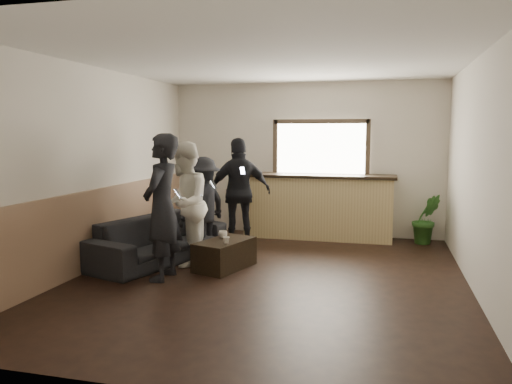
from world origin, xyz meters
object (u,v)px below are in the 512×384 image
(bar_counter, at_px, (318,202))
(cup_a, at_px, (223,234))
(potted_plant, at_px, (426,219))
(coffee_table, at_px, (225,254))
(cup_b, at_px, (226,240))
(person_d, at_px, (240,192))
(person_c, at_px, (203,205))
(person_b, at_px, (184,204))
(sofa, at_px, (159,239))
(person_a, at_px, (162,207))

(bar_counter, bearing_deg, cup_a, -115.59)
(potted_plant, bearing_deg, bar_counter, 178.58)
(coffee_table, xyz_separation_m, cup_b, (0.08, -0.17, 0.24))
(bar_counter, relative_size, cup_a, 21.85)
(coffee_table, xyz_separation_m, person_d, (-0.20, 1.45, 0.70))
(person_d, bearing_deg, cup_b, 70.94)
(cup_a, height_order, person_c, person_c)
(person_c, bearing_deg, person_b, 17.76)
(coffee_table, relative_size, cup_b, 9.55)
(cup_a, distance_m, person_d, 1.37)
(sofa, distance_m, cup_b, 1.19)
(cup_b, bearing_deg, person_a, -143.61)
(cup_b, bearing_deg, sofa, 164.80)
(sofa, height_order, cup_b, sofa)
(potted_plant, xyz_separation_m, person_a, (-3.45, -3.02, 0.51))
(person_d, bearing_deg, person_b, 44.79)
(person_b, bearing_deg, bar_counter, 130.55)
(cup_a, bearing_deg, coffee_table, -64.77)
(cup_a, xyz_separation_m, person_b, (-0.53, -0.12, 0.43))
(person_a, bearing_deg, person_c, 177.61)
(cup_a, bearing_deg, bar_counter, 64.41)
(coffee_table, relative_size, person_c, 0.59)
(sofa, bearing_deg, coffee_table, -79.94)
(bar_counter, distance_m, sofa, 3.06)
(cup_b, relative_size, person_b, 0.05)
(bar_counter, xyz_separation_m, person_d, (-1.19, -0.94, 0.26))
(bar_counter, bearing_deg, person_a, -117.55)
(potted_plant, height_order, person_a, person_a)
(bar_counter, relative_size, coffee_table, 3.01)
(coffee_table, bearing_deg, cup_b, -64.94)
(person_a, relative_size, person_d, 1.04)
(bar_counter, height_order, person_b, bar_counter)
(cup_b, height_order, person_c, person_c)
(bar_counter, height_order, person_d, bar_counter)
(sofa, bearing_deg, bar_counter, -24.71)
(bar_counter, distance_m, cup_a, 2.47)
(coffee_table, relative_size, cup_a, 7.26)
(potted_plant, height_order, person_b, person_b)
(sofa, bearing_deg, potted_plant, -42.89)
(person_a, bearing_deg, person_d, 166.74)
(bar_counter, distance_m, person_d, 1.54)
(person_a, height_order, person_d, person_a)
(sofa, relative_size, person_d, 1.23)
(bar_counter, xyz_separation_m, person_b, (-1.60, -2.35, 0.24))
(sofa, distance_m, coffee_table, 1.08)
(coffee_table, bearing_deg, cup_a, 115.23)
(potted_plant, bearing_deg, cup_a, -143.23)
(bar_counter, height_order, cup_b, bar_counter)
(cup_a, distance_m, person_c, 0.87)
(cup_b, bearing_deg, person_d, 99.93)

